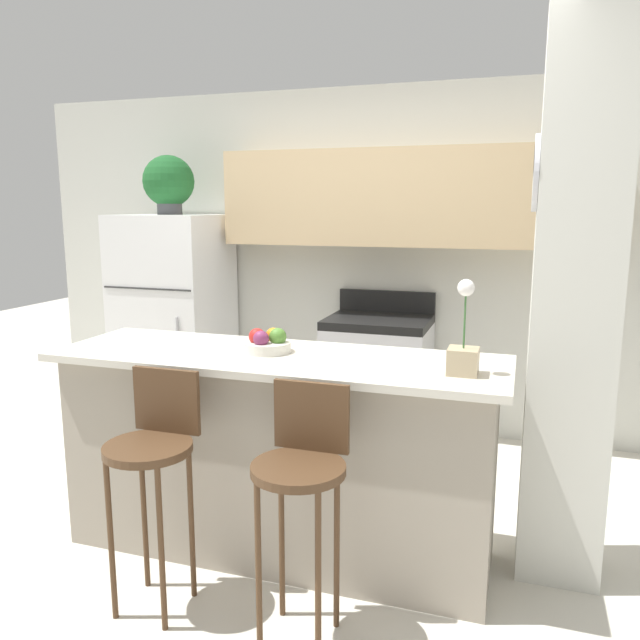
{
  "coord_description": "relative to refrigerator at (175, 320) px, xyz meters",
  "views": [
    {
      "loc": [
        1.09,
        -2.67,
        1.69
      ],
      "look_at": [
        0.0,
        0.67,
        1.05
      ],
      "focal_mm": 35.0,
      "sensor_mm": 36.0,
      "label": 1
    }
  ],
  "objects": [
    {
      "name": "ground_plane",
      "position": [
        1.48,
        -1.53,
        -0.81
      ],
      "size": [
        14.0,
        14.0,
        0.0
      ],
      "primitive_type": "plane",
      "color": "beige"
    },
    {
      "name": "wall_back",
      "position": [
        1.6,
        0.34,
        0.66
      ],
      "size": [
        5.6,
        0.38,
        2.55
      ],
      "color": "silver",
      "rests_on": "ground_plane"
    },
    {
      "name": "fruit_bowl",
      "position": [
        1.42,
        -1.49,
        0.23
      ],
      "size": [
        0.22,
        0.22,
        0.12
      ],
      "color": "silver",
      "rests_on": "counter_bar"
    },
    {
      "name": "stove_range",
      "position": [
        1.61,
        0.07,
        -0.35
      ],
      "size": [
        0.72,
        0.59,
        1.07
      ],
      "color": "silver",
      "rests_on": "ground_plane"
    },
    {
      "name": "refrigerator",
      "position": [
        0.0,
        0.0,
        0.0
      ],
      "size": [
        0.76,
        0.73,
        1.63
      ],
      "color": "white",
      "rests_on": "ground_plane"
    },
    {
      "name": "bar_stool_left",
      "position": [
        1.15,
        -2.08,
        -0.13
      ],
      "size": [
        0.36,
        0.36,
        1.01
      ],
      "color": "#4C331E",
      "rests_on": "ground_plane"
    },
    {
      "name": "potted_plant_on_fridge",
      "position": [
        -0.0,
        0.0,
        1.05
      ],
      "size": [
        0.38,
        0.38,
        0.44
      ],
      "color": "#4C4C51",
      "rests_on": "refrigerator"
    },
    {
      "name": "orchid_vase",
      "position": [
        2.35,
        -1.61,
        0.29
      ],
      "size": [
        0.13,
        0.13,
        0.4
      ],
      "color": "tan",
      "rests_on": "counter_bar"
    },
    {
      "name": "counter_bar",
      "position": [
        1.48,
        -1.53,
        -0.31
      ],
      "size": [
        2.17,
        0.69,
        1.0
      ],
      "color": "gray",
      "rests_on": "ground_plane"
    },
    {
      "name": "pillar_right",
      "position": [
        2.79,
        -1.29,
        0.47
      ],
      "size": [
        0.38,
        0.33,
        2.55
      ],
      "color": "silver",
      "rests_on": "ground_plane"
    },
    {
      "name": "bar_stool_right",
      "position": [
        1.81,
        -2.08,
        -0.13
      ],
      "size": [
        0.36,
        0.36,
        1.01
      ],
      "color": "#4C331E",
      "rests_on": "ground_plane"
    }
  ]
}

